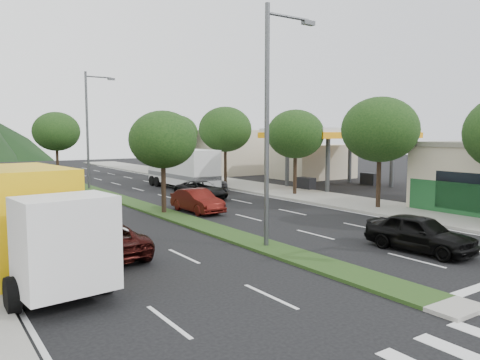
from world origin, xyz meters
TOP-DOWN VIEW (x-y plane):
  - ground at (0.00, 0.00)m, footprint 160.00×160.00m
  - sidewalk_right at (12.50, 25.00)m, footprint 5.00×90.00m
  - median at (0.00, 28.00)m, footprint 1.60×56.00m
  - gas_canopy at (19.00, 22.00)m, footprint 12.20×8.20m
  - bldg_right_far at (19.50, 44.00)m, footprint 10.00×16.00m
  - tree_r_b at (12.00, 12.00)m, footprint 4.80×4.80m
  - tree_r_c at (12.00, 20.00)m, footprint 4.40×4.40m
  - tree_r_d at (12.00, 30.00)m, footprint 5.00×5.00m
  - tree_r_e at (12.00, 40.00)m, footprint 4.60×4.60m
  - tree_med_near at (0.00, 18.00)m, footprint 4.00×4.00m
  - tree_med_far at (0.00, 44.00)m, footprint 4.80×4.80m
  - streetlight_near at (0.21, 8.00)m, footprint 2.60×0.25m
  - streetlight_mid at (0.21, 33.00)m, footprint 2.60×0.25m
  - suv_maroon at (-6.15, 10.46)m, footprint 2.56×5.10m
  - car_queue_a at (4.79, 4.00)m, footprint 2.10×4.58m
  - car_queue_b at (8.30, 27.48)m, footprint 2.48×5.04m
  - car_queue_c at (1.98, 17.48)m, footprint 1.60×4.32m
  - car_queue_d at (5.11, 22.48)m, footprint 2.65×4.89m
  - box_truck at (-9.00, 8.95)m, footprint 3.51×7.67m
  - motorhome at (6.99, 29.18)m, footprint 2.94×9.05m

SIDE VIEW (x-z plane):
  - ground at x=0.00m, z-range 0.00..0.00m
  - median at x=0.00m, z-range 0.00..0.12m
  - sidewalk_right at x=12.50m, z-range 0.00..0.15m
  - car_queue_d at x=5.11m, z-range 0.00..1.30m
  - suv_maroon at x=-6.15m, z-range 0.00..1.38m
  - car_queue_b at x=8.30m, z-range 0.00..1.41m
  - car_queue_c at x=1.98m, z-range 0.00..1.41m
  - car_queue_a at x=4.79m, z-range 0.00..1.52m
  - box_truck at x=-9.00m, z-range -0.10..3.57m
  - motorhome at x=6.99m, z-range 0.11..3.57m
  - bldg_right_far at x=19.50m, z-range 0.00..5.20m
  - tree_med_near at x=0.00m, z-range 1.42..7.44m
  - gas_canopy at x=19.00m, z-range 2.02..7.27m
  - tree_r_c at x=12.00m, z-range 1.51..7.99m
  - tree_r_e at x=12.00m, z-range 1.54..8.25m
  - tree_med_far at x=0.00m, z-range 1.54..8.47m
  - tree_r_b at x=12.00m, z-range 1.57..8.50m
  - tree_r_d at x=12.00m, z-range 1.60..8.76m
  - streetlight_near at x=0.21m, z-range 0.58..10.58m
  - streetlight_mid at x=0.21m, z-range 0.58..10.58m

